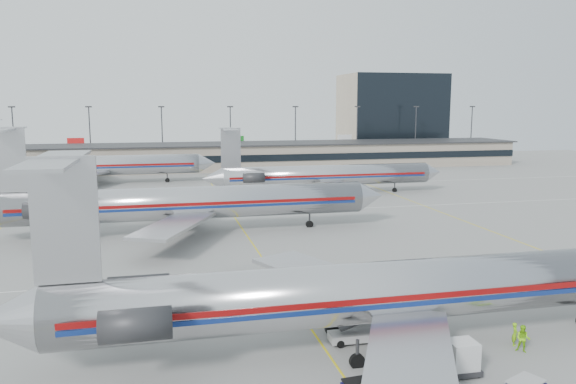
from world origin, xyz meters
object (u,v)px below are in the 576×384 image
object	(u,v)px
jet_second_row	(181,203)
jet_foreground	(376,291)
belt_loader	(359,333)
uld_container	(462,358)

from	to	relation	value
jet_second_row	jet_foreground	bearing A→B (deg)	-73.13
jet_foreground	belt_loader	distance (m)	3.32
uld_container	belt_loader	bearing A→B (deg)	128.90
jet_foreground	jet_second_row	size ratio (longest dim) A/B	0.98
jet_second_row	uld_container	world-z (taller)	jet_second_row
jet_foreground	jet_second_row	bearing A→B (deg)	106.87
belt_loader	uld_container	bearing A→B (deg)	-50.77
jet_second_row	belt_loader	size ratio (longest dim) A/B	11.36
jet_foreground	belt_loader	bearing A→B (deg)	133.63
jet_foreground	uld_container	bearing A→B (deg)	-53.29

